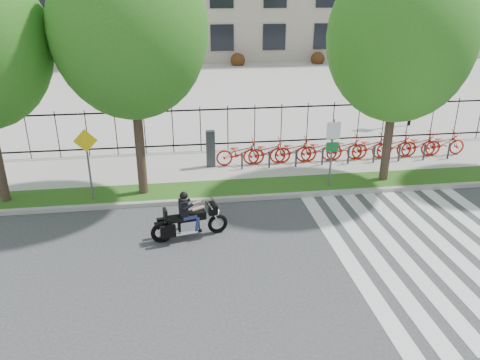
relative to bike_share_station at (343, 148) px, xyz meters
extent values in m
plane|color=#353538|center=(-4.61, -7.20, -0.67)|extent=(120.00, 120.00, 0.00)
cube|color=#9B9992|center=(-4.61, -3.10, -0.60)|extent=(60.00, 0.20, 0.15)
cube|color=#245014|center=(-4.61, -2.25, -0.60)|extent=(60.00, 1.50, 0.15)
cube|color=#9E9C94|center=(-4.61, 0.25, -0.60)|extent=(60.00, 3.50, 0.15)
cube|color=#9E9C94|center=(-4.61, 17.80, -0.62)|extent=(80.00, 34.00, 0.10)
cylinder|color=black|center=(5.39, 4.80, 1.33)|extent=(0.14, 0.14, 4.00)
cylinder|color=black|center=(5.39, 4.80, 3.23)|extent=(0.06, 0.70, 0.70)
sphere|color=white|center=(5.04, 4.80, 3.33)|extent=(0.36, 0.36, 0.36)
sphere|color=white|center=(5.74, 4.80, 3.33)|extent=(0.36, 0.36, 0.36)
cylinder|color=#3C2821|center=(-8.12, -2.25, 1.51)|extent=(0.32, 0.32, 4.05)
ellipsoid|color=#185C15|center=(-8.12, -2.25, 5.00)|extent=(4.90, 4.90, 5.63)
cylinder|color=#3C2821|center=(0.81, -2.25, 1.31)|extent=(0.32, 0.32, 3.65)
ellipsoid|color=#185C15|center=(0.81, -2.25, 4.63)|extent=(4.99, 4.99, 5.73)
cube|color=#2D2D33|center=(-5.54, 0.00, 0.23)|extent=(0.35, 0.25, 1.50)
imported|color=#AF1A0B|center=(-4.34, 0.00, 0.00)|extent=(1.97, 0.69, 1.04)
cylinder|color=#2D2D33|center=(-4.34, -0.50, -0.17)|extent=(0.08, 0.08, 0.70)
imported|color=#AF1A0B|center=(-3.24, 0.00, 0.00)|extent=(1.97, 0.69, 1.04)
cylinder|color=#2D2D33|center=(-3.24, -0.50, -0.17)|extent=(0.08, 0.08, 0.70)
imported|color=#AF1A0B|center=(-2.14, 0.00, 0.00)|extent=(1.97, 0.69, 1.04)
cylinder|color=#2D2D33|center=(-2.14, -0.50, -0.17)|extent=(0.08, 0.08, 0.70)
imported|color=#AF1A0B|center=(-1.04, 0.00, 0.00)|extent=(1.97, 0.69, 1.04)
cylinder|color=#2D2D33|center=(-1.04, -0.50, -0.17)|extent=(0.08, 0.08, 0.70)
imported|color=#AF1A0B|center=(0.06, 0.00, 0.00)|extent=(1.97, 0.69, 1.04)
cylinder|color=#2D2D33|center=(0.06, -0.50, -0.17)|extent=(0.08, 0.08, 0.70)
imported|color=#AF1A0B|center=(1.16, 0.00, 0.00)|extent=(1.97, 0.69, 1.04)
cylinder|color=#2D2D33|center=(1.16, -0.50, -0.17)|extent=(0.08, 0.08, 0.70)
imported|color=#AF1A0B|center=(2.26, 0.00, 0.00)|extent=(1.97, 0.69, 1.04)
cylinder|color=#2D2D33|center=(2.26, -0.50, -0.17)|extent=(0.08, 0.08, 0.70)
imported|color=#AF1A0B|center=(3.36, 0.00, 0.00)|extent=(1.97, 0.69, 1.04)
cylinder|color=#2D2D33|center=(3.36, -0.50, -0.17)|extent=(0.08, 0.08, 0.70)
imported|color=#AF1A0B|center=(4.46, 0.00, 0.00)|extent=(1.97, 0.69, 1.04)
cylinder|color=#2D2D33|center=(4.46, -0.50, -0.17)|extent=(0.08, 0.08, 0.70)
cylinder|color=#59595B|center=(-1.43, -2.60, 0.73)|extent=(0.07, 0.07, 2.50)
cube|color=white|center=(-1.43, -2.64, 1.58)|extent=(0.50, 0.03, 0.60)
cube|color=#0C6626|center=(-1.43, -2.64, 0.98)|extent=(0.45, 0.03, 0.35)
cylinder|color=#59595B|center=(-9.81, -2.60, 0.68)|extent=(0.07, 0.07, 2.40)
cube|color=yellow|center=(-9.81, -2.64, 1.58)|extent=(0.78, 0.03, 0.78)
torus|color=black|center=(-5.78, -5.29, -0.37)|extent=(0.62, 0.23, 0.61)
torus|color=black|center=(-7.44, -5.61, -0.37)|extent=(0.66, 0.25, 0.65)
cube|color=black|center=(-5.96, -5.32, 0.17)|extent=(0.35, 0.53, 0.27)
cube|color=#26262B|center=(-5.90, -5.31, 0.38)|extent=(0.21, 0.46, 0.27)
cube|color=silver|center=(-6.65, -5.46, -0.27)|extent=(0.58, 0.40, 0.35)
cube|color=black|center=(-6.39, -5.41, 0.02)|extent=(0.54, 0.39, 0.23)
cube|color=black|center=(-6.96, -5.52, 0.00)|extent=(0.67, 0.43, 0.12)
cube|color=black|center=(-7.31, -5.58, 0.20)|extent=(0.14, 0.31, 0.30)
cube|color=black|center=(-7.26, -5.85, -0.23)|extent=(0.46, 0.22, 0.35)
cube|color=black|center=(-7.36, -5.32, -0.23)|extent=(0.46, 0.22, 0.35)
cube|color=black|center=(-6.78, -5.48, 0.32)|extent=(0.28, 0.39, 0.46)
sphere|color=tan|center=(-6.76, -5.48, 0.66)|extent=(0.20, 0.20, 0.20)
sphere|color=black|center=(-6.76, -5.48, 0.70)|extent=(0.24, 0.24, 0.24)
camera|label=1|loc=(-6.87, -17.73, 6.19)|focal=35.00mm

